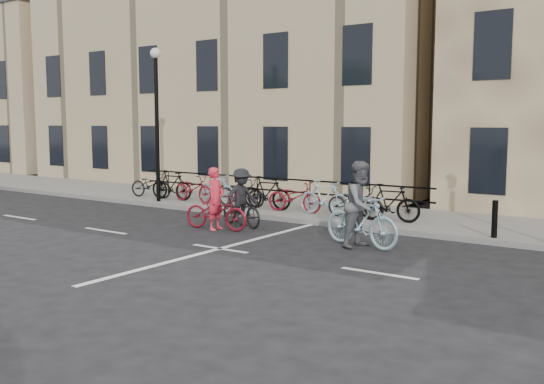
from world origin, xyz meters
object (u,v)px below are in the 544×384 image
Objects in this scene: cyclist_dark at (241,203)px; cyclist_grey at (361,212)px; cyclist_pink at (216,208)px; lamp_post at (157,105)px.

cyclist_grey is at bearing -81.04° from cyclist_dark.
cyclist_dark is at bearing -21.12° from cyclist_pink.
lamp_post reaches higher than cyclist_pink.
cyclist_grey is at bearing -14.48° from lamp_post.
lamp_post is 9.73m from cyclist_grey.
cyclist_dark is at bearing -18.38° from lamp_post.
cyclist_dark is at bearing 92.38° from cyclist_grey.
cyclist_pink is 0.92× the size of cyclist_grey.
lamp_post is 2.44× the size of cyclist_grey.
cyclist_pink reaches higher than cyclist_dark.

